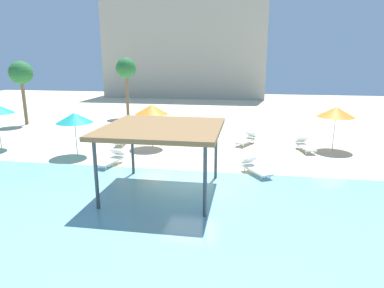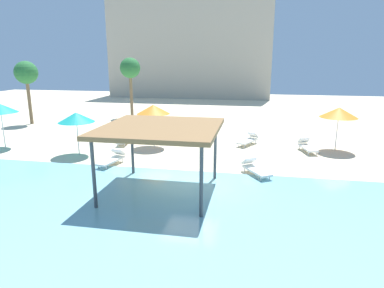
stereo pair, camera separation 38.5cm
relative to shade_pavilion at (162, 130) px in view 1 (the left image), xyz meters
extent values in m
plane|color=beige|center=(0.96, 1.36, -2.71)|extent=(80.00, 80.00, 0.00)
cube|color=#7AB7C1|center=(0.96, -3.89, -2.69)|extent=(44.00, 13.50, 0.04)
cylinder|color=#42474C|center=(-2.02, 2.02, -1.36)|extent=(0.14, 0.14, 2.69)
cylinder|color=#42474C|center=(2.02, 2.02, -1.36)|extent=(0.14, 0.14, 2.69)
cylinder|color=#42474C|center=(-2.02, -2.02, -1.36)|extent=(0.14, 0.14, 2.69)
cylinder|color=#42474C|center=(2.02, -2.02, -1.36)|extent=(0.14, 0.14, 2.69)
cube|color=olive|center=(0.00, 0.00, 0.07)|extent=(4.73, 4.73, 0.18)
cylinder|color=silver|center=(8.71, 8.44, -1.68)|extent=(0.06, 0.06, 2.06)
cone|color=orange|center=(8.71, 8.44, -0.34)|extent=(2.22, 2.22, 0.61)
cylinder|color=silver|center=(-2.53, 7.24, -1.64)|extent=(0.06, 0.06, 2.13)
cone|color=orange|center=(-2.53, 7.24, -0.29)|extent=(2.08, 2.08, 0.57)
cylinder|color=silver|center=(-6.34, 4.64, -1.73)|extent=(0.06, 0.06, 1.95)
cone|color=teal|center=(-6.34, 4.64, -0.47)|extent=(2.07, 2.07, 0.57)
cylinder|color=white|center=(3.22, 7.98, -2.60)|extent=(0.05, 0.05, 0.22)
cylinder|color=white|center=(2.79, 8.20, -2.60)|extent=(0.05, 0.05, 0.22)
cylinder|color=white|center=(3.88, 9.25, -2.60)|extent=(0.05, 0.05, 0.22)
cylinder|color=white|center=(3.46, 9.47, -2.60)|extent=(0.05, 0.05, 0.22)
cube|color=white|center=(3.34, 8.73, -2.44)|extent=(1.37, 1.87, 0.10)
cube|color=white|center=(3.68, 9.38, -2.16)|extent=(0.77, 0.73, 0.40)
cylinder|color=white|center=(4.55, 2.32, -2.60)|extent=(0.05, 0.05, 0.22)
cylinder|color=white|center=(4.15, 2.06, -2.60)|extent=(0.05, 0.05, 0.22)
cylinder|color=white|center=(3.77, 3.53, -2.60)|extent=(0.05, 0.05, 0.22)
cylinder|color=white|center=(3.37, 3.27, -2.60)|extent=(0.05, 0.05, 0.22)
cube|color=white|center=(3.96, 2.80, -2.44)|extent=(1.48, 1.84, 0.10)
cube|color=white|center=(3.56, 3.42, -2.16)|extent=(0.78, 0.75, 0.40)
cylinder|color=white|center=(7.39, 7.06, -2.60)|extent=(0.05, 0.05, 0.22)
cylinder|color=white|center=(6.92, 6.94, -2.60)|extent=(0.05, 0.05, 0.22)
cylinder|color=white|center=(7.04, 8.45, -2.60)|extent=(0.05, 0.05, 0.22)
cylinder|color=white|center=(6.58, 8.34, -2.60)|extent=(0.05, 0.05, 0.22)
cube|color=white|center=(6.98, 7.70, -2.44)|extent=(1.02, 1.89, 0.10)
cube|color=white|center=(6.80, 8.42, -2.16)|extent=(0.70, 0.64, 0.40)
cylinder|color=white|center=(-4.36, 6.80, -2.60)|extent=(0.05, 0.05, 0.22)
cylinder|color=white|center=(-4.84, 6.73, -2.60)|extent=(0.05, 0.05, 0.22)
cylinder|color=white|center=(-4.55, 8.23, -2.60)|extent=(0.05, 0.05, 0.22)
cylinder|color=white|center=(-5.03, 8.16, -2.60)|extent=(0.05, 0.05, 0.22)
cube|color=white|center=(-4.69, 7.48, -2.44)|extent=(0.83, 1.86, 0.10)
cube|color=white|center=(-4.79, 8.22, -2.16)|extent=(0.66, 0.58, 0.40)
cylinder|color=white|center=(-3.56, 2.26, -2.60)|extent=(0.05, 0.05, 0.22)
cylinder|color=white|center=(-4.03, 2.36, -2.60)|extent=(0.05, 0.05, 0.22)
cylinder|color=white|center=(-3.26, 3.66, -2.60)|extent=(0.05, 0.05, 0.22)
cylinder|color=white|center=(-3.73, 3.76, -2.60)|extent=(0.05, 0.05, 0.22)
cube|color=white|center=(-3.64, 3.01, -2.44)|extent=(0.96, 1.89, 0.10)
cube|color=white|center=(-3.49, 3.74, -2.16)|extent=(0.69, 0.62, 0.40)
cylinder|color=brown|center=(-7.94, 17.79, -0.57)|extent=(0.28, 0.28, 4.27)
sphere|color=#286B33|center=(-7.94, 17.79, 1.92)|extent=(1.90, 1.90, 1.90)
cylinder|color=brown|center=(-15.23, 12.79, -0.70)|extent=(0.28, 0.28, 4.00)
sphere|color=#286B33|center=(-15.23, 12.79, 1.65)|extent=(1.90, 1.90, 1.90)
cube|color=#B2A893|center=(-5.72, 37.51, 4.52)|extent=(22.68, 8.69, 14.46)
camera|label=1|loc=(3.36, -13.01, 2.84)|focal=31.59mm
camera|label=2|loc=(3.74, -12.95, 2.84)|focal=31.59mm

